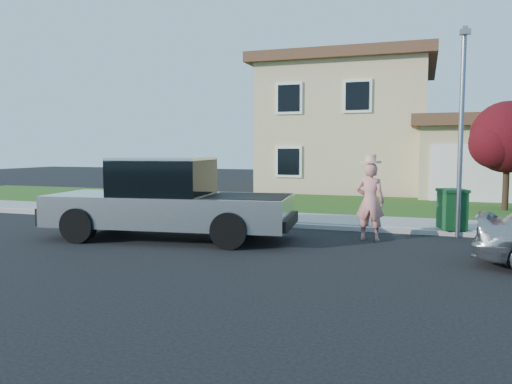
% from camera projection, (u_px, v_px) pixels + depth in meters
% --- Properties ---
extents(ground, '(80.00, 80.00, 0.00)m').
position_uv_depth(ground, '(241.00, 245.00, 11.53)').
color(ground, black).
rests_on(ground, ground).
extents(curb, '(40.00, 0.20, 0.12)m').
position_uv_depth(curb, '(311.00, 226.00, 13.94)').
color(curb, gray).
rests_on(curb, ground).
extents(sidewalk, '(40.00, 2.00, 0.15)m').
position_uv_depth(sidewalk, '(319.00, 220.00, 14.98)').
color(sidewalk, gray).
rests_on(sidewalk, ground).
extents(lawn, '(40.00, 7.00, 0.10)m').
position_uv_depth(lawn, '(342.00, 205.00, 19.23)').
color(lawn, '#1D3E11').
rests_on(lawn, ground).
extents(house, '(14.00, 11.30, 6.85)m').
position_uv_depth(house, '(372.00, 131.00, 26.29)').
color(house, tan).
rests_on(house, ground).
extents(pickup_truck, '(6.32, 2.78, 2.01)m').
position_uv_depth(pickup_truck, '(169.00, 201.00, 12.31)').
color(pickup_truck, black).
rests_on(pickup_truck, ground).
extents(woman, '(0.73, 0.51, 2.09)m').
position_uv_depth(woman, '(370.00, 200.00, 12.07)').
color(woman, '#DA8377').
rests_on(woman, ground).
extents(ornamental_tree, '(2.74, 2.47, 3.76)m').
position_uv_depth(ornamental_tree, '(509.00, 141.00, 17.11)').
color(ornamental_tree, black).
rests_on(ornamental_tree, lawn).
extents(trash_bin, '(0.84, 0.90, 1.04)m').
position_uv_depth(trash_bin, '(452.00, 209.00, 12.90)').
color(trash_bin, '#0F3A19').
rests_on(trash_bin, sidewalk).
extents(street_lamp, '(0.26, 0.66, 5.10)m').
position_uv_depth(street_lamp, '(461.00, 121.00, 12.28)').
color(street_lamp, slate).
rests_on(street_lamp, ground).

